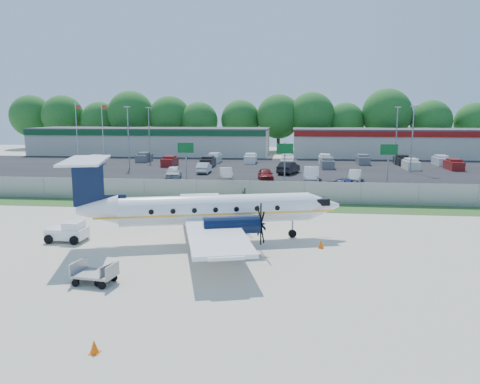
# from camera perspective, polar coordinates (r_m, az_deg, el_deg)

# --- Properties ---
(ground) EXTENTS (170.00, 170.00, 0.00)m
(ground) POSITION_cam_1_polar(r_m,az_deg,el_deg) (29.57, -1.32, -6.34)
(ground) COLOR beige
(ground) RESTS_ON ground
(grass_verge) EXTENTS (170.00, 4.00, 0.02)m
(grass_verge) POSITION_cam_1_polar(r_m,az_deg,el_deg) (41.16, 0.94, -1.76)
(grass_verge) COLOR #2D561E
(grass_verge) RESTS_ON ground
(access_road) EXTENTS (170.00, 8.00, 0.02)m
(access_road) POSITION_cam_1_polar(r_m,az_deg,el_deg) (48.02, 1.75, -0.11)
(access_road) COLOR black
(access_road) RESTS_ON ground
(parking_lot) EXTENTS (170.00, 32.00, 0.02)m
(parking_lot) POSITION_cam_1_polar(r_m,az_deg,el_deg) (68.76, 3.20, 2.83)
(parking_lot) COLOR black
(parking_lot) RESTS_ON ground
(perimeter_fence) EXTENTS (120.00, 0.06, 1.99)m
(perimeter_fence) POSITION_cam_1_polar(r_m,az_deg,el_deg) (42.94, 1.20, 0.07)
(perimeter_fence) COLOR gray
(perimeter_fence) RESTS_ON ground
(building_west) EXTENTS (46.40, 12.40, 5.24)m
(building_west) POSITION_cam_1_polar(r_m,az_deg,el_deg) (94.52, -10.76, 6.12)
(building_west) COLOR beige
(building_west) RESTS_ON ground
(building_east) EXTENTS (44.40, 12.40, 5.24)m
(building_east) POSITION_cam_1_polar(r_m,az_deg,el_deg) (92.99, 20.32, 5.64)
(building_east) COLOR beige
(building_east) RESTS_ON ground
(sign_left) EXTENTS (1.80, 0.26, 5.00)m
(sign_left) POSITION_cam_1_polar(r_m,az_deg,el_deg) (52.63, -6.62, 4.64)
(sign_left) COLOR gray
(sign_left) RESTS_ON ground
(sign_mid) EXTENTS (1.80, 0.26, 5.00)m
(sign_mid) POSITION_cam_1_polar(r_m,az_deg,el_deg) (51.28, 5.48, 4.53)
(sign_mid) COLOR gray
(sign_mid) RESTS_ON ground
(sign_right) EXTENTS (1.80, 0.26, 5.00)m
(sign_right) POSITION_cam_1_polar(r_m,az_deg,el_deg) (52.27, 17.66, 4.21)
(sign_right) COLOR gray
(sign_right) RESTS_ON ground
(flagpole_west) EXTENTS (1.06, 0.12, 10.00)m
(flagpole_west) POSITION_cam_1_polar(r_m,az_deg,el_deg) (92.23, -19.27, 7.55)
(flagpole_west) COLOR white
(flagpole_west) RESTS_ON ground
(flagpole_east) EXTENTS (1.06, 0.12, 10.00)m
(flagpole_east) POSITION_cam_1_polar(r_m,az_deg,el_deg) (90.19, -16.38, 7.66)
(flagpole_east) COLOR white
(flagpole_east) RESTS_ON ground
(light_pole_nw) EXTENTS (0.90, 0.35, 9.09)m
(light_pole_nw) POSITION_cam_1_polar(r_m,az_deg,el_deg) (70.40, -13.46, 7.01)
(light_pole_nw) COLOR gray
(light_pole_nw) RESTS_ON ground
(light_pole_ne) EXTENTS (0.90, 0.35, 9.09)m
(light_pole_ne) POSITION_cam_1_polar(r_m,az_deg,el_deg) (68.17, 20.28, 6.60)
(light_pole_ne) COLOR gray
(light_pole_ne) RESTS_ON ground
(light_pole_sw) EXTENTS (0.90, 0.35, 9.09)m
(light_pole_sw) POSITION_cam_1_polar(r_m,az_deg,el_deg) (79.87, -11.02, 7.37)
(light_pole_sw) COLOR gray
(light_pole_sw) RESTS_ON ground
(light_pole_se) EXTENTS (0.90, 0.35, 9.09)m
(light_pole_se) POSITION_cam_1_polar(r_m,az_deg,el_deg) (77.91, 18.55, 7.00)
(light_pole_se) COLOR gray
(light_pole_se) RESTS_ON ground
(tree_line) EXTENTS (112.00, 6.00, 14.00)m
(tree_line) POSITION_cam_1_polar(r_m,az_deg,el_deg) (102.56, 4.30, 5.05)
(tree_line) COLOR #1B5B1B
(tree_line) RESTS_ON ground
(aircraft) EXTENTS (17.61, 17.20, 5.38)m
(aircraft) POSITION_cam_1_polar(r_m,az_deg,el_deg) (29.76, -3.63, -2.13)
(aircraft) COLOR white
(aircraft) RESTS_ON ground
(pushback_tug) EXTENTS (2.44, 1.78, 1.29)m
(pushback_tug) POSITION_cam_1_polar(r_m,az_deg,el_deg) (31.97, -20.16, -4.57)
(pushback_tug) COLOR white
(pushback_tug) RESTS_ON ground
(baggage_cart_near) EXTENTS (2.15, 1.46, 1.05)m
(baggage_cart_near) POSITION_cam_1_polar(r_m,az_deg,el_deg) (23.83, -17.30, -9.54)
(baggage_cart_near) COLOR gray
(baggage_cart_near) RESTS_ON ground
(baggage_cart_far) EXTENTS (2.07, 1.58, 0.96)m
(baggage_cart_far) POSITION_cam_1_polar(r_m,az_deg,el_deg) (24.22, -17.42, -9.33)
(baggage_cart_far) COLOR gray
(baggage_cart_far) RESTS_ON ground
(cone_nose) EXTENTS (0.37, 0.37, 0.52)m
(cone_nose) POSITION_cam_1_polar(r_m,az_deg,el_deg) (29.03, 9.84, -6.29)
(cone_nose) COLOR #FF6008
(cone_nose) RESTS_ON ground
(cone_port_wing) EXTENTS (0.34, 0.34, 0.49)m
(cone_port_wing) POSITION_cam_1_polar(r_m,az_deg,el_deg) (17.57, -17.35, -17.57)
(cone_port_wing) COLOR #FF6008
(cone_port_wing) RESTS_ON ground
(cone_starboard_wing) EXTENTS (0.37, 0.37, 0.52)m
(cone_starboard_wing) POSITION_cam_1_polar(r_m,az_deg,el_deg) (35.20, -4.86, -3.35)
(cone_starboard_wing) COLOR #FF6008
(cone_starboard_wing) RESTS_ON ground
(road_car_west) EXTENTS (6.13, 4.49, 1.55)m
(road_car_west) POSITION_cam_1_polar(r_m,az_deg,el_deg) (51.55, -17.57, 0.10)
(road_car_west) COLOR maroon
(road_car_west) RESTS_ON ground
(road_car_mid) EXTENTS (6.04, 4.58, 1.52)m
(road_car_mid) POSITION_cam_1_polar(r_m,az_deg,el_deg) (48.91, 12.03, -0.16)
(road_car_mid) COLOR navy
(road_car_mid) RESTS_ON ground
(parked_car_a) EXTENTS (2.60, 4.84, 1.56)m
(parked_car_a) POSITION_cam_1_polar(r_m,az_deg,el_deg) (59.26, -8.09, 1.64)
(parked_car_a) COLOR silver
(parked_car_a) RESTS_ON ground
(parked_car_b) EXTENTS (2.40, 4.58, 1.44)m
(parked_car_b) POSITION_cam_1_polar(r_m,az_deg,el_deg) (57.98, -1.73, 1.56)
(parked_car_b) COLOR beige
(parked_car_b) RESTS_ON ground
(parked_car_c) EXTENTS (2.33, 4.52, 1.47)m
(parked_car_c) POSITION_cam_1_polar(r_m,az_deg,el_deg) (57.03, 3.13, 1.41)
(parked_car_c) COLOR maroon
(parked_car_c) RESTS_ON ground
(parked_car_d) EXTENTS (2.09, 5.25, 1.70)m
(parked_car_d) POSITION_cam_1_polar(r_m,az_deg,el_deg) (57.22, 8.70, 1.35)
(parked_car_d) COLOR silver
(parked_car_d) RESTS_ON ground
(parked_car_e) EXTENTS (2.18, 4.32, 1.36)m
(parked_car_e) POSITION_cam_1_polar(r_m,az_deg,el_deg) (58.21, 13.83, 1.32)
(parked_car_e) COLOR beige
(parked_car_e) RESTS_ON ground
(parked_car_f) EXTENTS (1.62, 4.41, 1.44)m
(parked_car_f) POSITION_cam_1_polar(r_m,az_deg,el_deg) (64.25, -4.40, 2.33)
(parked_car_f) COLOR silver
(parked_car_f) RESTS_ON ground
(parked_car_g) EXTENTS (3.19, 5.30, 1.65)m
(parked_car_g) POSITION_cam_1_polar(r_m,az_deg,el_deg) (63.65, 5.93, 2.24)
(parked_car_g) COLOR black
(parked_car_g) RESTS_ON ground
(far_parking_rows) EXTENTS (56.00, 10.00, 1.60)m
(far_parking_rows) POSITION_cam_1_polar(r_m,az_deg,el_deg) (73.72, 3.42, 3.28)
(far_parking_rows) COLOR gray
(far_parking_rows) RESTS_ON ground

